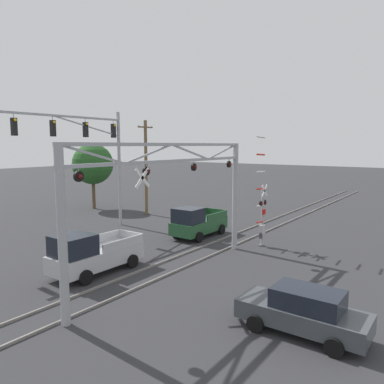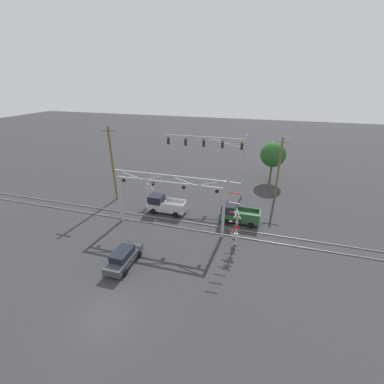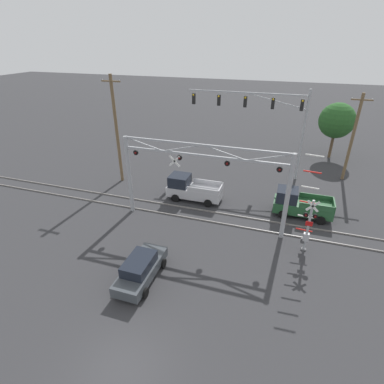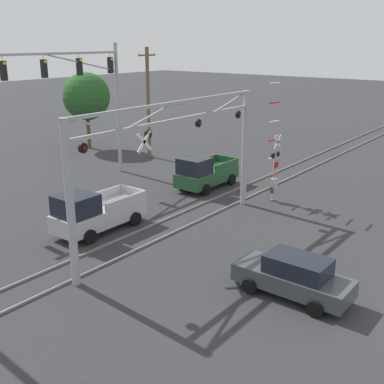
{
  "view_description": "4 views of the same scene",
  "coord_description": "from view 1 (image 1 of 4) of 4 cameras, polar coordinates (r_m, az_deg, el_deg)",
  "views": [
    {
      "loc": [
        -13.34,
        1.42,
        6.2
      ],
      "look_at": [
        0.42,
        11.35,
        4.07
      ],
      "focal_mm": 35.0,
      "sensor_mm": 36.0,
      "label": 1
    },
    {
      "loc": [
        9.4,
        -10.61,
        15.28
      ],
      "look_at": [
        1.69,
        15.24,
        3.31
      ],
      "focal_mm": 24.0,
      "sensor_mm": 36.0,
      "label": 2
    },
    {
      "loc": [
        5.28,
        -6.5,
        12.71
      ],
      "look_at": [
        -1.33,
        13.84,
        1.63
      ],
      "focal_mm": 28.0,
      "sensor_mm": 36.0,
      "label": 3
    },
    {
      "loc": [
        -16.14,
        -1.31,
        8.81
      ],
      "look_at": [
        1.33,
        12.26,
        1.83
      ],
      "focal_mm": 45.0,
      "sensor_mm": 36.0,
      "label": 4
    }
  ],
  "objects": [
    {
      "name": "utility_pole_right",
      "position": [
        33.56,
        -7.03,
        3.91
      ],
      "size": [
        1.8,
        0.28,
        8.37
      ],
      "color": "brown",
      "rests_on": "ground_plane"
    },
    {
      "name": "rail_track_far",
      "position": [
        19.28,
        -7.02,
        -11.51
      ],
      "size": [
        80.0,
        0.08,
        0.1
      ],
      "primitive_type": "cube",
      "color": "gray",
      "rests_on": "ground_plane"
    },
    {
      "name": "rail_track_near",
      "position": [
        18.38,
        -3.66,
        -12.41
      ],
      "size": [
        80.0,
        0.08,
        0.1
      ],
      "primitive_type": "cube",
      "color": "gray",
      "rests_on": "ground_plane"
    },
    {
      "name": "pickup_truck_following",
      "position": [
        25.38,
        0.75,
        -4.71
      ],
      "size": [
        4.47,
        2.09,
        2.12
      ],
      "color": "#23512D",
      "rests_on": "ground_plane"
    },
    {
      "name": "traffic_signal_span",
      "position": [
        27.25,
        -16.02,
        6.9
      ],
      "size": [
        11.39,
        0.39,
        8.68
      ],
      "color": "#9EA0A5",
      "rests_on": "ground_plane"
    },
    {
      "name": "sedan_waiting",
      "position": [
        13.43,
        16.64,
        -17.0
      ],
      "size": [
        1.88,
        4.23,
        1.55
      ],
      "color": "#3D4247",
      "rests_on": "ground_plane"
    },
    {
      "name": "crossing_signal_mast",
      "position": [
        23.23,
        10.63,
        -3.04
      ],
      "size": [
        1.41,
        0.35,
        6.74
      ],
      "color": "#9EA0A5",
      "rests_on": "ground_plane"
    },
    {
      "name": "crossing_gantry",
      "position": [
        17.27,
        -3.06,
        -0.1
      ],
      "size": [
        12.16,
        0.32,
        6.3
      ],
      "color": "#9EA0A5",
      "rests_on": "ground_plane"
    },
    {
      "name": "background_tree_beyond_span",
      "position": [
        37.58,
        -14.89,
        4.13
      ],
      "size": [
        3.93,
        3.93,
        6.35
      ],
      "color": "brown",
      "rests_on": "ground_plane"
    },
    {
      "name": "pickup_truck_lead",
      "position": [
        18.91,
        -15.01,
        -9.12
      ],
      "size": [
        4.71,
        2.09,
        2.12
      ],
      "color": "#B7B7BC",
      "rests_on": "ground_plane"
    }
  ]
}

